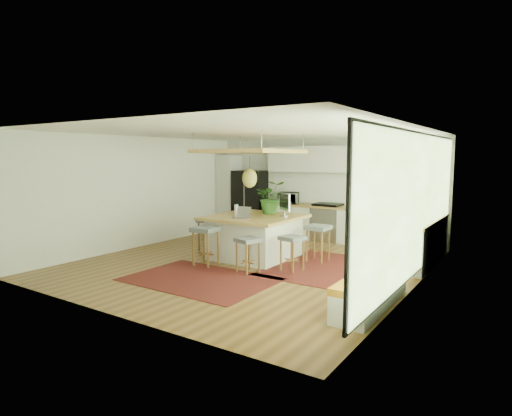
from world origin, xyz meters
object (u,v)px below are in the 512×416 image
Objects in this scene: microwave at (288,197)px; stool_left_side at (209,235)px; stool_right_front at (292,253)px; monitor at (285,204)px; fridge at (250,201)px; island_plant at (271,201)px; laptop at (241,212)px; stool_right_back at (318,245)px; stool_near_right at (248,255)px; island at (254,237)px; stool_near_left at (206,248)px.

stool_left_side is at bearing -125.79° from microwave.
stool_left_side is (-2.58, 0.59, 0.00)m from stool_right_front.
monitor is 2.71m from microwave.
fridge is 3.29× the size of monitor.
monitor is 0.53m from island_plant.
laptop reaches higher than stool_right_front.
stool_near_right is at bearing -114.39° from stool_right_back.
stool_right_back is at bearing 32.91° from laptop.
stool_right_front is 1.32m from monitor.
fridge is at bearing 102.37° from stool_left_side.
fridge is at bearing 159.98° from microwave.
stool_near_right is (0.60, -1.12, -0.11)m from island.
stool_near_left is at bearing -122.84° from laptop.
island reaches higher than stool_right_back.
laptop is (-0.03, -0.47, 0.58)m from island.
laptop is at bearing -65.11° from fridge.
microwave is (-1.88, 3.21, 0.76)m from stool_right_front.
island is at bearing 84.72° from laptop.
microwave reaches higher than stool_right_front.
island is at bearing -2.68° from stool_left_side.
stool_near_left reaches higher than stool_right_front.
stool_near_left is 3.90m from microwave.
fridge is 2.27× the size of stool_near_left.
laptop reaches higher than stool_near_left.
stool_near_left is 1.07× the size of island_plant.
fridge is 3.48m from monitor.
stool_left_side is at bearing 167.13° from stool_right_front.
fridge reaches higher than island_plant.
stool_near_right is 2.29m from stool_left_side.
stool_near_right is (1.03, 0.01, 0.00)m from stool_near_left.
monitor is at bearing 90.20° from stool_near_right.
island_plant is (0.11, 0.50, 0.75)m from island.
monitor is at bearing 53.97° from stool_near_left.
monitor reaches higher than stool_right_back.
stool_near_left is at bearing -159.95° from stool_right_front.
stool_near_right is at bearing -136.50° from stool_right_front.
microwave reaches higher than stool_near_left.
stool_near_right is at bearing -31.29° from stool_left_side.
stool_right_front reaches higher than stool_near_right.
island reaches higher than stool_right_front.
fridge reaches higher than stool_near_right.
stool_near_left is 1.45× the size of monitor.
stool_right_front is (1.23, -0.53, -0.11)m from island.
island is 2.42× the size of stool_left_side.
monitor is (-0.72, -0.17, 0.83)m from stool_right_back.
island_plant is (1.46, 0.44, 0.86)m from stool_left_side.
stool_near_right is 0.91× the size of island_plant.
monitor reaches higher than stool_right_front.
laptop is at bearing 58.67° from stool_near_left.
stool_right_front is 1.91× the size of laptop.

